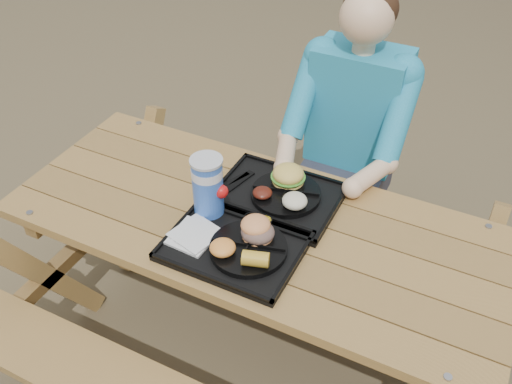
% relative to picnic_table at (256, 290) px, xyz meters
% --- Properties ---
extents(ground, '(60.00, 60.00, 0.00)m').
position_rel_picnic_table_xyz_m(ground, '(0.00, 0.00, -0.38)').
color(ground, '#999999').
rests_on(ground, ground).
extents(picnic_table, '(1.80, 1.49, 0.75)m').
position_rel_picnic_table_xyz_m(picnic_table, '(0.00, 0.00, 0.00)').
color(picnic_table, '#999999').
rests_on(picnic_table, ground).
extents(tray_near, '(0.45, 0.35, 0.02)m').
position_rel_picnic_table_xyz_m(tray_near, '(-0.00, -0.16, 0.39)').
color(tray_near, black).
rests_on(tray_near, picnic_table).
extents(tray_far, '(0.45, 0.35, 0.02)m').
position_rel_picnic_table_xyz_m(tray_far, '(0.02, 0.14, 0.39)').
color(tray_far, black).
rests_on(tray_far, picnic_table).
extents(plate_near, '(0.26, 0.26, 0.02)m').
position_rel_picnic_table_xyz_m(plate_near, '(0.05, -0.16, 0.41)').
color(plate_near, black).
rests_on(plate_near, tray_near).
extents(plate_far, '(0.26, 0.26, 0.02)m').
position_rel_picnic_table_xyz_m(plate_far, '(0.05, 0.15, 0.41)').
color(plate_far, black).
rests_on(plate_far, tray_far).
extents(napkin_stack, '(0.16, 0.16, 0.02)m').
position_rel_picnic_table_xyz_m(napkin_stack, '(-0.15, -0.19, 0.40)').
color(napkin_stack, silver).
rests_on(napkin_stack, tray_near).
extents(soda_cup, '(0.11, 0.11, 0.22)m').
position_rel_picnic_table_xyz_m(soda_cup, '(-0.16, -0.05, 0.50)').
color(soda_cup, blue).
rests_on(soda_cup, tray_near).
extents(condiment_bbq, '(0.04, 0.04, 0.03)m').
position_rel_picnic_table_xyz_m(condiment_bbq, '(-0.00, -0.04, 0.41)').
color(condiment_bbq, '#310805').
rests_on(condiment_bbq, tray_near).
extents(condiment_mustard, '(0.05, 0.05, 0.03)m').
position_rel_picnic_table_xyz_m(condiment_mustard, '(0.05, -0.03, 0.41)').
color(condiment_mustard, gold).
rests_on(condiment_mustard, tray_near).
extents(sandwich, '(0.11, 0.11, 0.11)m').
position_rel_picnic_table_xyz_m(sandwich, '(0.06, -0.11, 0.47)').
color(sandwich, '#F69756').
rests_on(sandwich, plate_near).
extents(mac_cheese, '(0.09, 0.09, 0.04)m').
position_rel_picnic_table_xyz_m(mac_cheese, '(-0.01, -0.23, 0.44)').
color(mac_cheese, '#FFA443').
rests_on(mac_cheese, plate_near).
extents(corn_cob, '(0.11, 0.11, 0.05)m').
position_rel_picnic_table_xyz_m(corn_cob, '(0.11, -0.23, 0.44)').
color(corn_cob, gold).
rests_on(corn_cob, plate_near).
extents(cutlery_far, '(0.07, 0.17, 0.01)m').
position_rel_picnic_table_xyz_m(cutlery_far, '(-0.15, 0.14, 0.40)').
color(cutlery_far, black).
rests_on(cutlery_far, tray_far).
extents(burger, '(0.12, 0.12, 0.11)m').
position_rel_picnic_table_xyz_m(burger, '(0.03, 0.20, 0.47)').
color(burger, '#E9C152').
rests_on(burger, plate_far).
extents(baked_beans, '(0.07, 0.07, 0.03)m').
position_rel_picnic_table_xyz_m(baked_beans, '(-0.02, 0.09, 0.43)').
color(baked_beans, '#551B11').
rests_on(baked_beans, plate_far).
extents(potato_salad, '(0.09, 0.09, 0.05)m').
position_rel_picnic_table_xyz_m(potato_salad, '(0.11, 0.09, 0.44)').
color(potato_salad, beige).
rests_on(potato_salad, plate_far).
extents(diner, '(0.48, 0.84, 1.28)m').
position_rel_picnic_table_xyz_m(diner, '(0.12, 0.69, 0.27)').
color(diner, '#1DC0CB').
rests_on(diner, ground).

